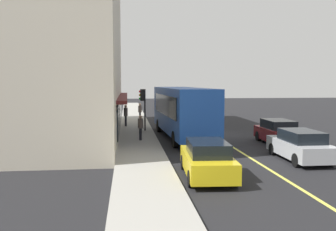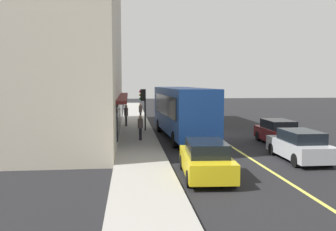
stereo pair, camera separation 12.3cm
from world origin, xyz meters
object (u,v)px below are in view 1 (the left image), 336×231
Objects in this scene: traffic_light at (143,100)px; car_silver at (300,146)px; car_yellow at (207,159)px; pedestrian_near_storefront at (140,110)px; bus at (182,110)px; pedestrian_by_curb at (140,125)px; car_maroon at (279,132)px; pedestrian_at_corner at (126,113)px.

traffic_light reaches higher than car_silver.
pedestrian_near_storefront is at bearing 5.36° from car_yellow.
car_silver is (-11.14, -7.33, -1.79)m from traffic_light.
bus reaches higher than car_yellow.
pedestrian_by_curb is (-12.18, 0.40, -0.04)m from pedestrian_near_storefront.
pedestrian_at_corner is (9.21, 9.59, 0.52)m from car_maroon.
car_yellow is 9.37m from pedestrian_by_curb.
bus is 6.93× the size of pedestrian_by_curb.
car_maroon is (7.47, -6.23, 0.00)m from car_yellow.
traffic_light is 0.74× the size of car_silver.
pedestrian_at_corner reaches higher than pedestrian_by_curb.
car_yellow is at bearing 116.96° from car_silver.
pedestrian_at_corner is (-4.54, 1.37, 0.11)m from pedestrian_near_storefront.
car_maroon is at bearing -149.13° from pedestrian_near_storefront.
car_silver is 2.57× the size of pedestrian_near_storefront.
pedestrian_at_corner is (16.68, 3.36, 0.52)m from car_yellow.
car_yellow is 21.32m from pedestrian_near_storefront.
traffic_light is 1.74× the size of pedestrian_at_corner.
pedestrian_near_storefront is (7.39, -0.03, -1.38)m from traffic_light.
car_maroon is 2.66× the size of pedestrian_by_curb.
car_silver is at bearing -129.53° from pedestrian_by_curb.
traffic_light reaches higher than pedestrian_near_storefront.
pedestrian_near_storefront is at bearing 21.50° from car_silver.
car_yellow is (-13.84, -2.02, -1.79)m from traffic_light.
bus is 6.70× the size of pedestrian_near_storefront.
traffic_light reaches higher than pedestrian_by_curb.
car_yellow is at bearing -171.68° from traffic_light.
car_maroon is at bearing -100.37° from pedestrian_by_curb.
car_silver is (2.70, -5.31, 0.00)m from car_yellow.
car_yellow is at bearing -165.22° from pedestrian_by_curb.
car_silver is at bearing -146.65° from traffic_light.
car_silver is 19.92m from pedestrian_near_storefront.
pedestrian_by_curb is at bearing 50.47° from car_silver.
pedestrian_near_storefront is 12.18m from pedestrian_by_curb.
bus is at bearing -166.67° from pedestrian_near_storefront.
pedestrian_at_corner is at bearing 25.10° from traffic_light.
traffic_light reaches higher than car_maroon.
car_maroon is at bearing -133.85° from pedestrian_at_corner.
pedestrian_near_storefront is (13.75, 8.22, 0.41)m from car_maroon.
pedestrian_at_corner is 1.13× the size of pedestrian_by_curb.
traffic_light is 7.52m from pedestrian_near_storefront.
bus is 6.13× the size of pedestrian_at_corner.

